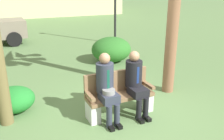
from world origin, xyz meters
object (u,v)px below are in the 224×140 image
at_px(park_bench, 119,96).
at_px(seated_man_left, 107,85).
at_px(seated_man_right, 136,80).
at_px(shrub_mid_lawn, 111,49).
at_px(shrub_near_bench, 14,100).

distance_m(park_bench, seated_man_left, 0.50).
xyz_separation_m(park_bench, seated_man_left, (-0.33, -0.12, 0.35)).
relative_size(seated_man_right, shrub_mid_lawn, 0.95).
distance_m(park_bench, seated_man_right, 0.47).
height_order(seated_man_left, shrub_near_bench, seated_man_left).
distance_m(shrub_near_bench, shrub_mid_lawn, 4.15).
relative_size(park_bench, seated_man_right, 1.06).
xyz_separation_m(park_bench, seated_man_right, (0.31, -0.12, 0.34)).
bearing_deg(shrub_near_bench, seated_man_right, -26.04).
distance_m(seated_man_left, seated_man_right, 0.64).
height_order(seated_man_left, shrub_mid_lawn, seated_man_left).
height_order(park_bench, shrub_near_bench, park_bench).
height_order(seated_man_right, shrub_near_bench, seated_man_right).
height_order(park_bench, seated_man_left, seated_man_left).
bearing_deg(shrub_near_bench, shrub_mid_lawn, 35.70).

